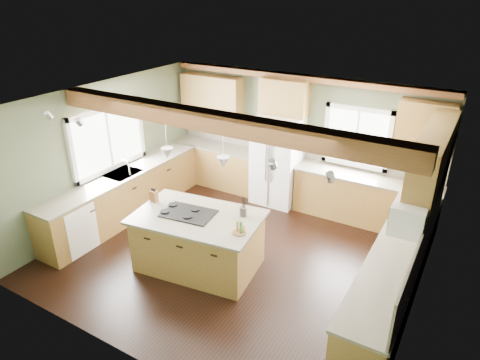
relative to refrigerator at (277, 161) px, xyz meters
The scene contains 37 objects.
floor 2.32m from the refrigerator, 81.95° to the right, with size 5.60×5.60×0.00m, color black.
ceiling 2.73m from the refrigerator, 81.95° to the right, with size 5.60×5.60×0.00m, color silver.
wall_back 0.63m from the refrigerator, 51.71° to the left, with size 5.60×5.60×0.00m, color #465039.
wall_left 3.30m from the refrigerator, 139.70° to the right, with size 5.00×5.00×0.00m, color #465039.
wall_right 3.78m from the refrigerator, 34.37° to the right, with size 5.00×5.00×0.00m, color #465039.
ceiling_beam 3.12m from the refrigerator, 83.61° to the right, with size 5.55×0.26×0.26m, color brown.
soffit_trim 1.69m from the refrigerator, 43.03° to the left, with size 5.55×0.20×0.10m, color brown.
backsplash_back 0.57m from the refrigerator, 50.58° to the left, with size 5.58×0.03×0.58m, color brown.
backsplash_right 3.73m from the refrigerator, 33.86° to the right, with size 0.03×3.70×0.58m, color brown.
base_cab_back_left 1.56m from the refrigerator, behind, with size 2.02×0.60×0.88m, color brown.
counter_back_left 1.49m from the refrigerator, behind, with size 2.06×0.64×0.04m, color #474034.
base_cab_back_right 1.85m from the refrigerator, ahead, with size 2.62×0.60×0.88m, color brown.
counter_back_right 1.79m from the refrigerator, ahead, with size 2.66×0.64×0.04m, color #474034.
base_cab_left 3.06m from the refrigerator, 136.74° to the right, with size 0.60×3.70×0.88m, color brown.
counter_left 3.02m from the refrigerator, 136.74° to the right, with size 0.64×3.74×0.04m, color #474034.
base_cab_right 3.51m from the refrigerator, 36.47° to the right, with size 0.60×3.70×0.88m, color brown.
counter_right 3.48m from the refrigerator, 36.47° to the right, with size 0.64×3.74×0.04m, color #474034.
upper_cab_back_left 2.00m from the refrigerator, behind, with size 1.40×0.35×0.90m, color brown.
upper_cab_over_fridge 1.27m from the refrigerator, 90.00° to the left, with size 0.96×0.35×0.70m, color brown.
upper_cab_right 3.34m from the refrigerator, 22.64° to the right, with size 0.35×2.20×0.90m, color brown.
upper_cab_back_corner 2.81m from the refrigerator, ahead, with size 0.90×0.35×0.90m, color brown.
window_left 3.30m from the refrigerator, 140.15° to the right, with size 0.04×1.60×1.05m, color white.
window_back 1.63m from the refrigerator, 13.94° to the left, with size 1.10×0.04×1.00m, color white.
sink 3.02m from the refrigerator, 136.74° to the right, with size 0.50×0.65×0.03m, color #262628.
faucet 2.90m from the refrigerator, 134.30° to the right, with size 0.02×0.02×0.28m, color #B2B2B7.
dishwasher 4.05m from the refrigerator, 123.02° to the right, with size 0.60×0.60×0.84m, color white.
oven 4.40m from the refrigerator, 50.38° to the right, with size 0.60×0.72×0.84m, color white.
microwave 3.66m from the refrigerator, 37.00° to the right, with size 0.40×0.70×0.38m, color white.
pendant_left 2.95m from the refrigerator, 100.30° to the right, with size 0.18×0.18×0.16m, color #B2B2B7.
pendant_right 2.83m from the refrigerator, 81.29° to the right, with size 0.18×0.18×0.16m, color #B2B2B7.
refrigerator is the anchor object (origin of this frame).
island 2.72m from the refrigerator, 91.03° to the right, with size 1.82×1.11×0.88m, color brown.
island_top 2.68m from the refrigerator, 91.03° to the right, with size 1.94×1.23×0.04m, color #474034.
cooktop 2.71m from the refrigerator, 94.20° to the right, with size 0.79×0.52×0.02m, color black.
knife_block 2.81m from the refrigerator, 109.33° to the right, with size 0.11×0.08×0.19m, color #58331A.
utensil_crock 2.38m from the refrigerator, 76.63° to the right, with size 0.11×0.11×0.14m, color #433C35.
bottle_tray 2.88m from the refrigerator, 74.84° to the right, with size 0.21×0.21×0.20m, color brown, non-canonical shape.
Camera 1 is at (3.11, -5.14, 4.16)m, focal length 32.00 mm.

